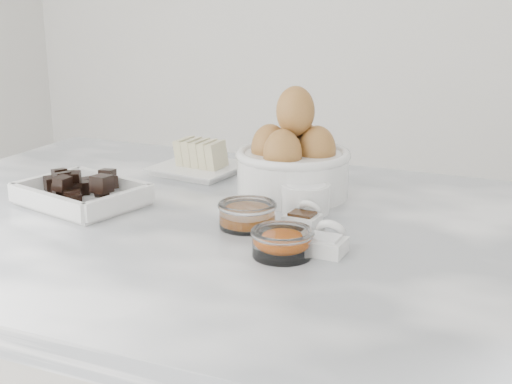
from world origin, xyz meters
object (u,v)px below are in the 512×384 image
(butter_plate, at_px, (198,160))
(honey_bowl, at_px, (247,214))
(zest_bowl, at_px, (282,242))
(sugar_ramekin, at_px, (306,197))
(vanilla_spoon, at_px, (304,217))
(egg_bowl, at_px, (293,161))
(salt_spoon, at_px, (326,241))
(chocolate_dish, at_px, (81,191))

(butter_plate, xyz_separation_m, honey_bowl, (0.21, -0.25, -0.00))
(butter_plate, bearing_deg, zest_bowl, -47.76)
(zest_bowl, bearing_deg, sugar_ramekin, 100.84)
(sugar_ramekin, xyz_separation_m, zest_bowl, (0.04, -0.19, -0.00))
(honey_bowl, bearing_deg, vanilla_spoon, 28.71)
(butter_plate, height_order, honey_bowl, butter_plate)
(egg_bowl, xyz_separation_m, salt_spoon, (0.13, -0.23, -0.05))
(zest_bowl, bearing_deg, vanilla_spoon, 97.19)
(sugar_ramekin, height_order, egg_bowl, egg_bowl)
(vanilla_spoon, bearing_deg, chocolate_dish, -172.79)
(vanilla_spoon, bearing_deg, honey_bowl, -151.29)
(egg_bowl, relative_size, zest_bowl, 2.29)
(butter_plate, bearing_deg, salt_spoon, -40.29)
(butter_plate, distance_m, sugar_ramekin, 0.30)
(sugar_ramekin, height_order, vanilla_spoon, sugar_ramekin)
(chocolate_dish, xyz_separation_m, zest_bowl, (0.38, -0.08, -0.00))
(butter_plate, distance_m, egg_bowl, 0.23)
(vanilla_spoon, bearing_deg, butter_plate, 144.09)
(sugar_ramekin, distance_m, honey_bowl, 0.11)
(butter_plate, bearing_deg, vanilla_spoon, -35.91)
(egg_bowl, bearing_deg, vanilla_spoon, -62.83)
(sugar_ramekin, xyz_separation_m, vanilla_spoon, (0.02, -0.06, -0.01))
(chocolate_dish, relative_size, zest_bowl, 2.67)
(chocolate_dish, bearing_deg, salt_spoon, -5.73)
(butter_plate, relative_size, egg_bowl, 0.86)
(egg_bowl, relative_size, honey_bowl, 2.22)
(chocolate_dish, xyz_separation_m, sugar_ramekin, (0.34, 0.11, 0.00))
(egg_bowl, bearing_deg, zest_bowl, -71.81)
(honey_bowl, bearing_deg, sugar_ramekin, 62.24)
(sugar_ramekin, bearing_deg, butter_plate, 151.19)
(sugar_ramekin, height_order, zest_bowl, sugar_ramekin)
(honey_bowl, relative_size, vanilla_spoon, 1.39)
(chocolate_dish, height_order, butter_plate, butter_plate)
(egg_bowl, height_order, honey_bowl, egg_bowl)
(zest_bowl, bearing_deg, honey_bowl, 135.99)
(zest_bowl, relative_size, vanilla_spoon, 1.35)
(butter_plate, bearing_deg, chocolate_dish, -106.44)
(sugar_ramekin, bearing_deg, salt_spoon, -61.14)
(honey_bowl, xyz_separation_m, salt_spoon, (0.13, -0.05, -0.01))
(honey_bowl, distance_m, salt_spoon, 0.14)
(butter_plate, bearing_deg, sugar_ramekin, -28.81)
(butter_plate, relative_size, vanilla_spoon, 2.67)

